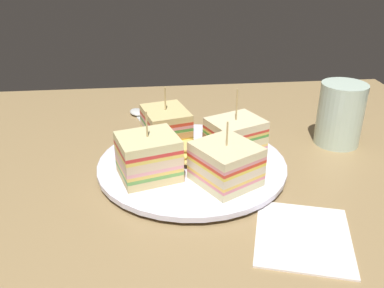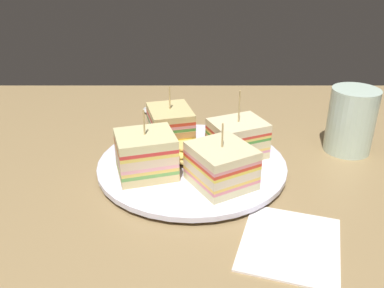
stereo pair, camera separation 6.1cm
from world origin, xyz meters
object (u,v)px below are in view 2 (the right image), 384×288
Objects in this scene: sandwich_wedge_1 at (221,166)px; sandwich_wedge_3 at (171,126)px; sandwich_wedge_2 at (237,139)px; napkin at (290,243)px; sandwich_wedge_0 at (146,154)px; spoon at (152,114)px; plate at (192,165)px; drinking_glass at (351,125)px; chip_pile at (185,153)px.

sandwich_wedge_1 is 1.08× the size of sandwich_wedge_3.
sandwich_wedge_2 is (3.04, 8.60, -0.03)cm from sandwich_wedge_1.
sandwich_wedge_2 is at bearing 102.48° from napkin.
sandwich_wedge_3 is at bearing -44.91° from sandwich_wedge_2.
spoon is at bearing 77.57° from sandwich_wedge_0.
sandwich_wedge_1 reaches higher than plate.
spoon is 1.25× the size of napkin.
spoon is (-8.06, 21.77, -0.46)cm from plate.
sandwich_wedge_0 is 14.73cm from sandwich_wedge_2.
sandwich_wedge_1 is at bearing -30.38° from sandwich_wedge_0.
sandwich_wedge_0 is 10.79cm from sandwich_wedge_1.
spoon is 37.46cm from drinking_glass.
sandwich_wedge_0 is 1.00× the size of sandwich_wedge_3.
sandwich_wedge_0 is 0.63× the size of spoon.
plate is 2.91× the size of sandwich_wedge_3.
sandwich_wedge_2 reaches higher than spoon.
sandwich_wedge_1 is 30.72cm from spoon.
napkin is at bearing 79.07° from sandwich_wedge_2.
spoon is 43.77cm from napkin.
napkin is (19.44, -39.21, -0.15)cm from spoon.
sandwich_wedge_2 is 0.98× the size of drinking_glass.
sandwich_wedge_0 is at bearing -151.22° from plate.
sandwich_wedge_1 is (3.96, -6.24, 3.37)cm from plate.
drinking_glass reaches higher than spoon.
chip_pile is (2.40, -6.16, -1.80)cm from sandwich_wedge_3.
sandwich_wedge_3 is 1.41× the size of chip_pile.
drinking_glass is at bearing 14.56° from plate.
napkin is at bearing -56.86° from plate.
drinking_glass is at bearing 76.04° from sandwich_wedge_3.
drinking_glass is at bearing 13.29° from chip_pile.
sandwich_wedge_2 is (7.00, 2.36, 3.34)cm from plate.
sandwich_wedge_3 is (2.95, 10.07, -0.08)cm from sandwich_wedge_0.
spoon is at bearing 110.30° from plate.
sandwich_wedge_3 is at bearing 57.68° from sandwich_wedge_0.
chip_pile is at bearing 125.12° from napkin.
sandwich_wedge_0 is at bearing 0.30° from sandwich_wedge_2.
sandwich_wedge_0 is at bearing 45.83° from sandwich_wedge_1.
drinking_glass is (27.14, 6.41, 1.97)cm from chip_pile.
chip_pile is at bearing -166.71° from drinking_glass.
sandwich_wedge_1 is 0.67× the size of spoon.
plate is 2.26× the size of napkin.
spoon is at bearing 116.37° from napkin.
sandwich_wedge_2 reaches higher than sandwich_wedge_0.
sandwich_wedge_0 is 1.42× the size of chip_pile.
drinking_glass reaches higher than chip_pile.
sandwich_wedge_0 is 23.03cm from napkin.
sandwich_wedge_3 is 28.53cm from napkin.
napkin is (7.43, -11.20, -3.98)cm from sandwich_wedge_1.
sandwich_wedge_1 reaches higher than chip_pile.
sandwich_wedge_2 is at bearing -49.25° from sandwich_wedge_1.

